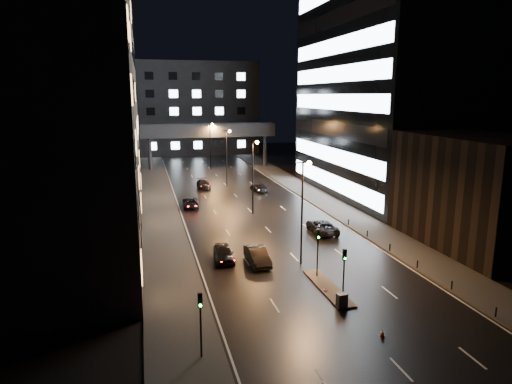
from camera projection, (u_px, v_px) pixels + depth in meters
ground at (236, 195)px, 74.86m from camera, size 160.00×160.00×0.00m
sidewalk_left at (159, 207)px, 67.14m from camera, size 5.00×110.00×0.15m
sidewalk_right at (318, 198)px, 73.05m from camera, size 5.00×110.00×0.15m
building_left at (63, 59)px, 50.20m from camera, size 15.00×48.00×40.00m
building_right_low at (475, 192)px, 48.90m from camera, size 10.00×18.00×12.00m
building_right_glass at (394, 54)px, 72.28m from camera, size 20.00×36.00×45.00m
building_far at (194, 108)px, 127.31m from camera, size 34.00×14.00×25.00m
skybridge at (209, 131)px, 101.60m from camera, size 30.00×3.00×10.00m
median_island at (328, 288)px, 38.84m from camera, size 1.60×8.00×0.15m
traffic_signal_near at (318, 245)px, 40.58m from camera, size 0.28×0.34×4.40m
traffic_signal_far at (344, 267)px, 35.36m from camera, size 0.28×0.34×4.40m
traffic_signal_corner at (200, 316)px, 27.86m from camera, size 0.28×0.34×4.40m
bollard_row at (403, 256)px, 45.37m from camera, size 0.12×25.12×0.90m
streetlight_near at (304, 199)px, 43.17m from camera, size 1.45×0.50×10.15m
streetlight_mid_a at (254, 167)px, 62.15m from camera, size 1.45×0.50×10.15m
streetlight_mid_b at (227, 150)px, 81.14m from camera, size 1.45×0.50×10.15m
streetlight_far at (211, 140)px, 100.12m from camera, size 1.45×0.50×10.15m
car_away_a at (224, 253)px, 45.25m from camera, size 2.19×4.80×1.59m
car_away_b at (257, 256)px, 44.43m from camera, size 1.78×4.95×1.62m
car_away_c at (190, 203)px, 66.62m from camera, size 2.33×4.73×1.29m
car_away_d at (203, 184)px, 80.67m from camera, size 2.07×5.10×1.48m
car_toward_a at (322, 226)px, 54.41m from camera, size 2.85×5.82×1.59m
car_toward_b at (259, 187)px, 77.87m from camera, size 2.47×5.04×1.41m
utility_cabinet at (342, 300)px, 35.11m from camera, size 0.85×0.62×1.06m
cone_a at (382, 333)px, 30.98m from camera, size 0.38×0.38×0.56m
cone_b at (325, 290)px, 37.98m from camera, size 0.43×0.43×0.45m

